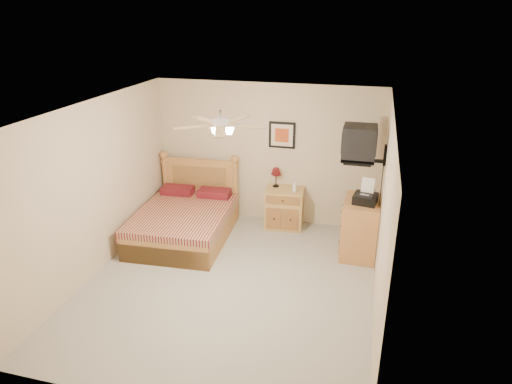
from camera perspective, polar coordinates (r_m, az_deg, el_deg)
floor at (r=6.66m, az=-3.29°, el=-11.32°), size 4.50×4.50×0.00m
ceiling at (r=5.68m, az=-3.85°, el=10.21°), size 4.00×4.50×0.04m
wall_back at (r=8.09m, az=1.38°, el=4.76°), size 4.00×0.04×2.50m
wall_front at (r=4.26m, az=-13.18°, el=-13.23°), size 4.00×0.04×2.50m
wall_left at (r=6.91m, az=-19.52°, el=0.33°), size 0.04×4.50×2.50m
wall_right at (r=5.80m, az=15.61°, el=-3.38°), size 0.04×4.50×2.50m
bed at (r=7.67m, az=-9.17°, el=-1.61°), size 1.56×1.99×1.23m
nightstand at (r=8.11m, az=3.55°, el=-1.99°), size 0.69×0.54×0.71m
table_lamp at (r=8.03m, az=2.52°, el=1.86°), size 0.19×0.19×0.35m
lotion_bottle at (r=7.86m, az=4.87°, el=0.79°), size 0.08×0.08×0.21m
framed_picture at (r=7.92m, az=3.28°, el=7.12°), size 0.46×0.04×0.46m
dresser at (r=7.34m, az=12.91°, el=-4.38°), size 0.56×0.79×0.92m
fax_machine at (r=7.02m, az=13.59°, el=0.02°), size 0.39×0.41×0.36m
magazine_lower at (r=7.39m, az=13.15°, el=-0.20°), size 0.25×0.32×0.03m
magazine_upper at (r=7.40m, az=13.08°, el=0.07°), size 0.26×0.33×0.02m
wall_tv at (r=6.87m, az=14.03°, el=5.77°), size 0.56×0.46×0.58m
ceiling_fan at (r=5.53m, az=-4.47°, el=8.36°), size 1.14×1.14×0.28m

